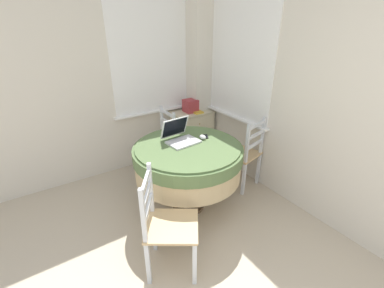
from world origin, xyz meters
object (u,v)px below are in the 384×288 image
Objects in this scene: cell_phone at (205,136)px; storage_box at (190,106)px; dining_chair_near_back_window at (159,145)px; book_on_cabinet at (196,111)px; dining_chair_camera_near at (166,225)px; laptop at (180,137)px; computer_mouse at (203,137)px; dining_chair_near_right_window at (243,154)px; round_dining_table at (188,159)px; corner_cabinet at (192,134)px.

storage_box reaches higher than cell_phone.
book_on_cabinet is (0.70, 0.18, 0.30)m from dining_chair_near_back_window.
laptop is at bearing 51.44° from dining_chair_camera_near.
computer_mouse is 0.10× the size of dining_chair_near_right_window.
round_dining_table is at bearing -124.33° from storage_box.
laptop is 1.15m from book_on_cabinet.
corner_cabinet is 0.38m from book_on_cabinet.
computer_mouse is 0.10× the size of dining_chair_camera_near.
cell_phone is 0.13× the size of dining_chair_near_back_window.
book_on_cabinet is at bearing 61.91° from cell_phone.
dining_chair_near_back_window is 0.78m from book_on_cabinet.
storage_box is at bearing 63.80° from computer_mouse.
dining_chair_camera_near reaches higher than round_dining_table.
laptop reaches higher than dining_chair_near_back_window.
computer_mouse is at bearing -117.49° from corner_cabinet.
computer_mouse is 0.10× the size of dining_chair_near_back_window.
computer_mouse is 0.48× the size of storage_box.
storage_box is at bearing 177.29° from corner_cabinet.
storage_box reaches higher than book_on_cabinet.
dining_chair_near_right_window is 1.26× the size of corner_cabinet.
storage_box is at bearing 51.49° from dining_chair_camera_near.
storage_box is (0.43, 0.96, 0.04)m from cell_phone.
dining_chair_camera_near reaches higher than corner_cabinet.
book_on_cabinet is at bearing 14.24° from dining_chair_near_back_window.
dining_chair_near_back_window is 1.26× the size of corner_cabinet.
corner_cabinet is at bearing 117.66° from book_on_cabinet.
computer_mouse is at bearing -120.00° from book_on_cabinet.
book_on_cabinet is (0.54, 0.94, -0.06)m from computer_mouse.
cell_phone is 0.16× the size of corner_cabinet.
book_on_cabinet is at bearing -43.97° from storage_box.
cell_phone is at bearing -73.44° from dining_chair_near_back_window.
dining_chair_near_right_window is 1.11m from storage_box.
cell_phone is (0.06, 0.03, -0.02)m from computer_mouse.
dining_chair_near_back_window is (0.06, 0.80, -0.17)m from round_dining_table.
storage_box is at bearing 65.87° from cell_phone.
dining_chair_near_right_window reaches higher than round_dining_table.
dining_chair_near_right_window is (0.75, -0.81, 0.00)m from dining_chair_near_back_window.
computer_mouse is 0.85m from dining_chair_near_back_window.
corner_cabinet is (0.75, 0.90, -0.46)m from laptop.
laptop reaches higher than book_on_cabinet.
dining_chair_near_back_window is at bearing -161.25° from corner_cabinet.
dining_chair_near_right_window is (0.54, -0.08, -0.34)m from cell_phone.
book_on_cabinet reaches higher than corner_cabinet.
round_dining_table is 12.95× the size of computer_mouse.
dining_chair_camera_near reaches higher than cell_phone.
round_dining_table is at bearing -164.60° from cell_phone.
dining_chair_camera_near is (-1.39, -0.57, 0.00)m from dining_chair_near_right_window.
dining_chair_camera_near reaches higher than book_on_cabinet.
corner_cabinet is at bearing 62.51° from computer_mouse.
dining_chair_near_back_window is 0.72m from corner_cabinet.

